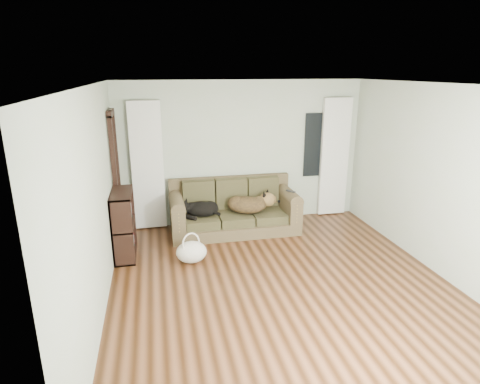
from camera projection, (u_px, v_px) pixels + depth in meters
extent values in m
plane|color=black|center=(281.00, 284.00, 5.39)|extent=(5.00, 5.00, 0.00)
plane|color=white|center=(288.00, 85.00, 4.63)|extent=(5.00, 5.00, 0.00)
cube|color=#B1B8AE|center=(242.00, 153.00, 7.34)|extent=(4.50, 0.04, 2.60)
cube|color=#B1B8AE|center=(96.00, 204.00, 4.56)|extent=(0.04, 5.00, 2.60)
cube|color=#B1B8AE|center=(442.00, 182.00, 5.46)|extent=(0.04, 5.00, 2.60)
cube|color=white|center=(148.00, 166.00, 6.97)|extent=(0.55, 0.08, 2.25)
cube|color=white|center=(334.00, 158.00, 7.68)|extent=(0.55, 0.08, 2.25)
cube|color=black|center=(317.00, 145.00, 7.58)|extent=(0.50, 0.03, 1.20)
cube|color=black|center=(117.00, 179.00, 6.56)|extent=(0.07, 0.60, 2.10)
cube|color=brown|center=(234.00, 207.00, 7.05)|extent=(2.22, 0.96, 0.91)
ellipsoid|color=black|center=(200.00, 208.00, 6.89)|extent=(0.67, 0.55, 0.25)
ellipsoid|color=black|center=(249.00, 205.00, 7.05)|extent=(0.84, 0.72, 0.31)
cube|color=black|center=(291.00, 191.00, 7.00)|extent=(0.13, 0.17, 0.02)
ellipsoid|color=silver|center=(191.00, 252.00, 5.96)|extent=(0.51, 0.43, 0.33)
cube|color=black|center=(124.00, 225.00, 6.10)|extent=(0.40, 0.85, 1.02)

